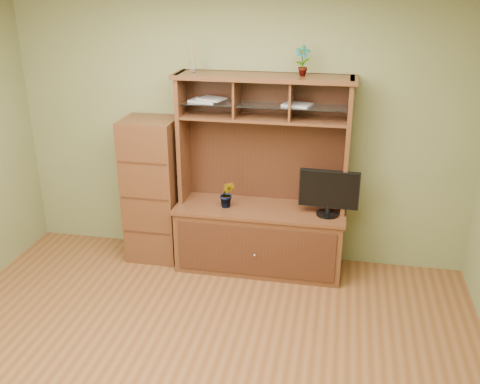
# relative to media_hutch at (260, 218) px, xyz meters

# --- Properties ---
(room) EXTENTS (4.54, 4.04, 2.74)m
(room) POSITION_rel_media_hutch_xyz_m (-0.26, -1.73, 0.83)
(room) COLOR brown
(room) RESTS_ON ground
(media_hutch) EXTENTS (1.66, 0.61, 1.90)m
(media_hutch) POSITION_rel_media_hutch_xyz_m (0.00, 0.00, 0.00)
(media_hutch) COLOR #472814
(media_hutch) RESTS_ON room
(monitor) EXTENTS (0.55, 0.21, 0.44)m
(monitor) POSITION_rel_media_hutch_xyz_m (0.65, -0.08, 0.36)
(monitor) COLOR black
(monitor) RESTS_ON media_hutch
(orchid_plant) EXTENTS (0.15, 0.12, 0.27)m
(orchid_plant) POSITION_rel_media_hutch_xyz_m (-0.31, -0.08, 0.26)
(orchid_plant) COLOR #2A5E20
(orchid_plant) RESTS_ON media_hutch
(top_plant) EXTENTS (0.14, 0.10, 0.26)m
(top_plant) POSITION_rel_media_hutch_xyz_m (0.34, 0.08, 1.51)
(top_plant) COLOR #306B25
(top_plant) RESTS_ON media_hutch
(reed_diffuser) EXTENTS (0.06, 0.06, 0.29)m
(reed_diffuser) POSITION_rel_media_hutch_xyz_m (-0.66, 0.08, 1.49)
(reed_diffuser) COLOR silver
(reed_diffuser) RESTS_ON media_hutch
(magazines) EXTENTS (1.16, 0.25, 0.04)m
(magazines) POSITION_rel_media_hutch_xyz_m (-0.25, 0.08, 1.13)
(magazines) COLOR #A4A4A9
(magazines) RESTS_ON media_hutch
(side_cabinet) EXTENTS (0.52, 0.47, 1.46)m
(side_cabinet) POSITION_rel_media_hutch_xyz_m (-1.10, 0.02, 0.21)
(side_cabinet) COLOR #472814
(side_cabinet) RESTS_ON room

